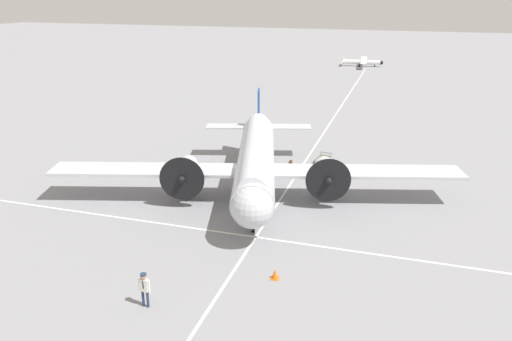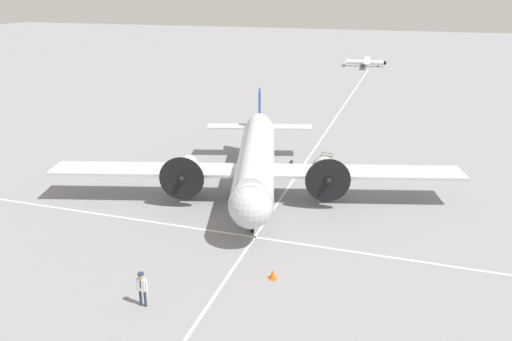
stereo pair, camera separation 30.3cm
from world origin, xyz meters
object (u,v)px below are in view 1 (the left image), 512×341
at_px(crew_foreground, 144,286).
at_px(baggage_cart, 323,159).
at_px(traffic_cone, 275,274).
at_px(light_aircraft_distant, 363,62).
at_px(suitcase_near_door, 290,163).
at_px(airliner_main, 256,161).

bearing_deg(crew_foreground, baggage_cart, -99.11).
bearing_deg(traffic_cone, light_aircraft_distant, 2.32).
height_order(suitcase_near_door, light_aircraft_distant, light_aircraft_distant).
bearing_deg(traffic_cone, crew_foreground, 128.24).
height_order(crew_foreground, suitcase_near_door, crew_foreground).
bearing_deg(baggage_cart, light_aircraft_distant, -169.39).
relative_size(airliner_main, traffic_cone, 50.83).
bearing_deg(light_aircraft_distant, traffic_cone, -92.31).
distance_m(baggage_cart, light_aircraft_distant, 55.76).
bearing_deg(suitcase_near_door, crew_foreground, 174.78).
height_order(suitcase_near_door, baggage_cart, baggage_cart).
relative_size(airliner_main, light_aircraft_distant, 2.70).
xyz_separation_m(suitcase_near_door, baggage_cart, (1.72, -2.33, 0.06)).
bearing_deg(suitcase_near_door, traffic_cone, -169.32).
distance_m(light_aircraft_distant, traffic_cone, 74.10).
bearing_deg(light_aircraft_distant, baggage_cart, -92.37).
bearing_deg(airliner_main, baggage_cart, 143.02).
relative_size(airliner_main, suitcase_near_door, 56.48).
bearing_deg(crew_foreground, suitcase_near_door, -93.62).
height_order(baggage_cart, traffic_cone, baggage_cart).
distance_m(airliner_main, suitcase_near_door, 7.03).
xyz_separation_m(light_aircraft_distant, traffic_cone, (-74.04, -3.00, -0.57)).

